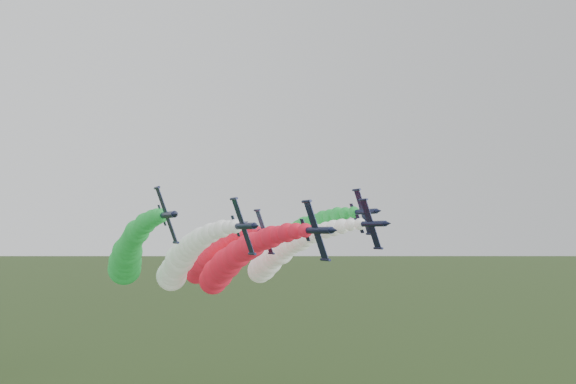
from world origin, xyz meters
The scene contains 6 objects.
jet_lead centered at (3.31, 26.50, 36.81)m, with size 9.59×61.73×18.03m.
jet_inner_left centered at (-3.54, 35.61, 37.27)m, with size 9.89×62.04×18.34m.
jet_inner_right centered at (18.93, 36.92, 37.55)m, with size 9.55×61.70×18.00m.
jet_outer_left centered at (-12.82, 42.71, 38.43)m, with size 10.19×62.34×18.63m.
jet_outer_right centered at (23.05, 44.67, 39.91)m, with size 9.78×61.93×18.22m.
jet_trail centered at (8.28, 53.98, 36.57)m, with size 9.55×61.70×17.99m.
Camera 1 is at (-37.02, -77.14, 43.24)m, focal length 35.00 mm.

